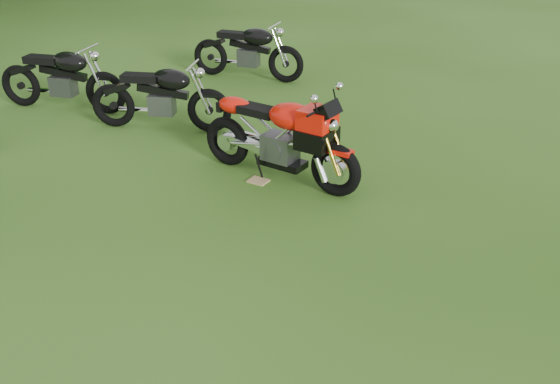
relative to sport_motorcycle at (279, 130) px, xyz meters
The scene contains 6 objects.
ground 2.04m from the sport_motorcycle, 73.76° to the right, with size 120.00×120.00×0.00m, color #294B10.
sport_motorcycle is the anchor object (origin of this frame).
plywood_board 0.69m from the sport_motorcycle, 131.74° to the right, with size 0.24×0.19×0.02m, color tan.
vintage_moto_b 4.34m from the sport_motorcycle, behind, with size 2.13×0.49×1.12m, color black, non-canonical shape.
vintage_moto_c 2.45m from the sport_motorcycle, 164.52° to the left, with size 2.06×0.48×1.08m, color black, non-canonical shape.
vintage_moto_d 4.44m from the sport_motorcycle, 126.81° to the left, with size 2.11×0.49×1.11m, color black, non-canonical shape.
Camera 1 is at (2.91, -4.29, 3.34)m, focal length 40.00 mm.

